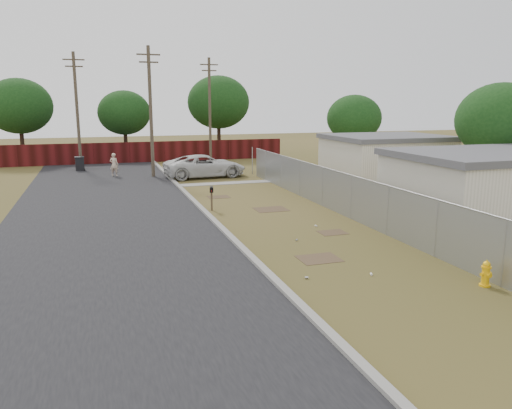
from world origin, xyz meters
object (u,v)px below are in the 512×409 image
object	(u,v)px
fire_hydrant	(486,274)
trash_bin	(80,163)
pedestrian	(114,165)
mailbox	(212,192)
pickup_truck	(205,166)

from	to	relation	value
fire_hydrant	trash_bin	xyz separation A→B (m)	(-11.76, 29.81, 0.18)
trash_bin	pedestrian	bearing A→B (deg)	-58.40
mailbox	trash_bin	xyz separation A→B (m)	(-6.51, 17.31, -0.39)
mailbox	trash_bin	size ratio (longest dim) A/B	1.11
pickup_truck	trash_bin	world-z (taller)	pickup_truck
fire_hydrant	trash_bin	size ratio (longest dim) A/B	0.73
pedestrian	mailbox	bearing A→B (deg)	130.27
pedestrian	trash_bin	xyz separation A→B (m)	(-2.43, 3.95, -0.28)
fire_hydrant	mailbox	size ratio (longest dim) A/B	0.66
fire_hydrant	pickup_truck	bearing A→B (deg)	97.83
mailbox	pedestrian	world-z (taller)	pedestrian
mailbox	fire_hydrant	bearing A→B (deg)	-67.19
fire_hydrant	mailbox	bearing A→B (deg)	112.81
pedestrian	pickup_truck	bearing A→B (deg)	-178.03
mailbox	pickup_truck	bearing A→B (deg)	79.56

